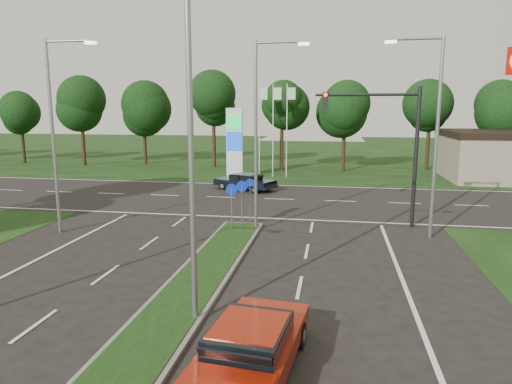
# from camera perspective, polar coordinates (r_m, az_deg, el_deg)

# --- Properties ---
(verge_far) EXTENTS (160.00, 50.00, 0.02)m
(verge_far) POSITION_cam_1_polar(r_m,az_deg,el_deg) (60.97, 5.51, 4.73)
(verge_far) COLOR black
(verge_far) RESTS_ON ground
(cross_road) EXTENTS (160.00, 12.00, 0.02)m
(cross_road) POSITION_cam_1_polar(r_m,az_deg,el_deg) (30.44, 1.06, -0.86)
(cross_road) COLOR black
(cross_road) RESTS_ON ground
(median_kerb) EXTENTS (2.00, 26.00, 0.12)m
(median_kerb) POSITION_cam_1_polar(r_m,az_deg,el_deg) (12.05, -14.43, -19.05)
(median_kerb) COLOR slate
(median_kerb) RESTS_ON ground
(streetlight_median_near) EXTENTS (2.53, 0.22, 9.00)m
(streetlight_median_near) POSITION_cam_1_polar(r_m,az_deg,el_deg) (12.07, -7.24, 6.31)
(streetlight_median_near) COLOR gray
(streetlight_median_near) RESTS_ON ground
(streetlight_median_far) EXTENTS (2.53, 0.22, 9.00)m
(streetlight_median_far) POSITION_cam_1_polar(r_m,az_deg,el_deg) (21.81, 0.50, 8.16)
(streetlight_median_far) COLOR gray
(streetlight_median_far) RESTS_ON ground
(streetlight_left_far) EXTENTS (2.53, 0.22, 9.00)m
(streetlight_left_far) POSITION_cam_1_polar(r_m,az_deg,el_deg) (23.36, -23.71, 7.44)
(streetlight_left_far) COLOR gray
(streetlight_left_far) RESTS_ON ground
(streetlight_right_far) EXTENTS (2.53, 0.22, 9.00)m
(streetlight_right_far) POSITION_cam_1_polar(r_m,az_deg,el_deg) (21.95, 21.21, 7.48)
(streetlight_right_far) COLOR gray
(streetlight_right_far) RESTS_ON ground
(traffic_signal) EXTENTS (5.10, 0.42, 7.00)m
(traffic_signal) POSITION_cam_1_polar(r_m,az_deg,el_deg) (23.69, 16.36, 6.89)
(traffic_signal) COLOR black
(traffic_signal) RESTS_ON ground
(median_signs) EXTENTS (1.16, 1.76, 2.38)m
(median_signs) POSITION_cam_1_polar(r_m,az_deg,el_deg) (22.76, -1.84, -0.29)
(median_signs) COLOR gray
(median_signs) RESTS_ON ground
(gas_pylon) EXTENTS (5.80, 1.26, 8.00)m
(gas_pylon) POSITION_cam_1_polar(r_m,az_deg,el_deg) (39.54, -2.38, 6.39)
(gas_pylon) COLOR silver
(gas_pylon) RESTS_ON ground
(treeline_far) EXTENTS (6.00, 6.00, 9.90)m
(treeline_far) POSITION_cam_1_polar(r_m,az_deg,el_deg) (45.67, 4.32, 11.46)
(treeline_far) COLOR black
(treeline_far) RESTS_ON ground
(red_sedan) EXTENTS (2.36, 4.75, 1.26)m
(red_sedan) POSITION_cam_1_polar(r_m,az_deg,el_deg) (10.74, -0.71, -18.80)
(red_sedan) COLOR maroon
(red_sedan) RESTS_ON ground
(navy_sedan) EXTENTS (4.81, 3.45, 1.22)m
(navy_sedan) POSITION_cam_1_polar(r_m,az_deg,el_deg) (33.53, -1.36, 1.32)
(navy_sedan) COLOR black
(navy_sedan) RESTS_ON ground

